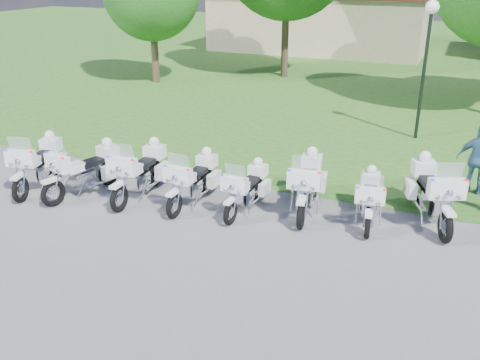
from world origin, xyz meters
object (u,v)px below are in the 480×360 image
at_px(motorcycle_2, 140,170).
at_px(bystander_c, 479,160).
at_px(motorcycle_3, 194,179).
at_px(motorcycle_7, 432,191).
at_px(motorcycle_5, 307,183).
at_px(motorcycle_0, 39,162).
at_px(motorcycle_4, 247,188).
at_px(motorcycle_1, 85,169).
at_px(motorcycle_6, 370,198).
at_px(lamp_post, 428,37).

height_order(motorcycle_2, bystander_c, bystander_c).
relative_size(motorcycle_3, motorcycle_7, 0.93).
bearing_deg(motorcycle_5, motorcycle_7, -177.38).
height_order(motorcycle_0, motorcycle_5, motorcycle_5).
bearing_deg(motorcycle_7, motorcycle_3, -8.08).
distance_m(motorcycle_4, motorcycle_5, 1.49).
bearing_deg(motorcycle_5, motorcycle_1, 3.63).
xyz_separation_m(motorcycle_4, motorcycle_6, (2.89, 0.58, 0.00)).
xyz_separation_m(motorcycle_7, lamp_post, (-1.01, 6.51, 2.71)).
bearing_deg(motorcycle_6, motorcycle_4, 1.99).
bearing_deg(motorcycle_3, lamp_post, -118.99).
height_order(motorcycle_6, motorcycle_7, motorcycle_7).
bearing_deg(motorcycle_0, bystander_c, -173.60).
relative_size(motorcycle_0, bystander_c, 1.29).
bearing_deg(motorcycle_2, bystander_c, -158.09).
relative_size(motorcycle_1, motorcycle_6, 1.14).
relative_size(motorcycle_3, motorcycle_4, 1.09).
distance_m(motorcycle_1, motorcycle_2, 1.48).
height_order(motorcycle_2, motorcycle_7, motorcycle_7).
bearing_deg(lamp_post, motorcycle_0, -136.41).
xyz_separation_m(motorcycle_0, motorcycle_6, (8.65, 1.41, -0.10)).
bearing_deg(bystander_c, motorcycle_7, 70.03).
bearing_deg(motorcycle_2, motorcycle_4, -176.88).
bearing_deg(motorcycle_6, motorcycle_0, -0.14).
height_order(motorcycle_5, bystander_c, bystander_c).
relative_size(motorcycle_1, motorcycle_3, 1.04).
xyz_separation_m(motorcycle_6, bystander_c, (2.29, 2.76, 0.34)).
xyz_separation_m(motorcycle_5, motorcycle_7, (2.86, 0.61, 0.03)).
height_order(motorcycle_0, motorcycle_4, motorcycle_0).
bearing_deg(motorcycle_4, lamp_post, -109.71).
bearing_deg(bystander_c, motorcycle_0, 25.05).
relative_size(motorcycle_4, lamp_post, 0.46).
height_order(motorcycle_0, motorcycle_3, motorcycle_0).
height_order(motorcycle_2, motorcycle_6, motorcycle_2).
bearing_deg(motorcycle_4, bystander_c, -144.31).
distance_m(motorcycle_0, motorcycle_5, 7.27).
height_order(motorcycle_0, motorcycle_6, motorcycle_0).
bearing_deg(lamp_post, motorcycle_4, -112.59).
xyz_separation_m(motorcycle_3, motorcycle_5, (2.76, 0.73, 0.06)).
relative_size(motorcycle_0, motorcycle_3, 1.04).
bearing_deg(motorcycle_1, motorcycle_2, -148.21).
relative_size(motorcycle_5, bystander_c, 1.33).
distance_m(motorcycle_1, motorcycle_4, 4.36).
relative_size(motorcycle_3, motorcycle_6, 1.10).
relative_size(motorcycle_5, motorcycle_6, 1.19).
bearing_deg(motorcycle_1, bystander_c, -142.30).
relative_size(motorcycle_4, motorcycle_7, 0.85).
relative_size(motorcycle_0, motorcycle_2, 0.97).
relative_size(motorcycle_7, bystander_c, 1.32).
relative_size(motorcycle_2, bystander_c, 1.33).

